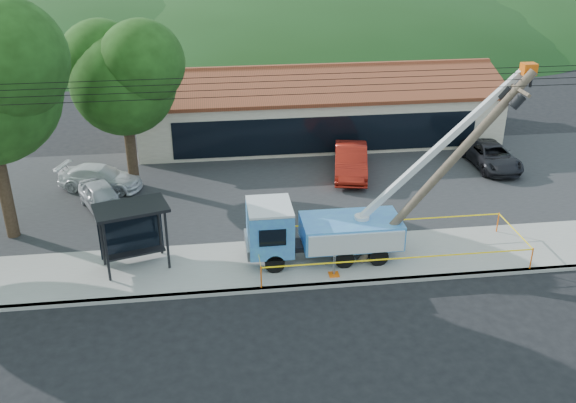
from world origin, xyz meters
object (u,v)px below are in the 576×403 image
Objects in this scene: car_silver at (104,211)px; car_red at (350,176)px; leaning_pole at (452,161)px; utility_truck at (321,227)px; bus_shelter at (131,221)px; car_dark at (490,168)px; car_white at (102,190)px.

car_red is (13.05, 2.74, 0.00)m from car_silver.
leaning_pole is 10.56m from car_red.
utility_truck is 3.55× the size of bus_shelter.
leaning_pole is at bearing -124.70° from car_dark.
car_white is 0.93× the size of car_dark.
bus_shelter is at bearing -157.19° from car_dark.
bus_shelter reaches higher than car_silver.
car_red is (11.00, 8.38, -2.18)m from bus_shelter.
car_silver is 13.34m from car_red.
utility_truck is 13.45m from car_white.
car_red is at bearing 21.44° from bus_shelter.
car_red is at bearing 101.48° from leaning_pole.
bus_shelter is 8.84m from car_white.
car_red is at bearing -12.73° from car_silver.
leaning_pole is 18.46m from car_white.
car_dark is (21.26, 2.85, 0.00)m from car_silver.
utility_truck is 1.41× the size of leaning_pole.
car_dark is at bearing 56.32° from leaning_pole.
car_silver reaches higher than car_white.
car_white is 21.67m from car_dark.
bus_shelter is (-12.90, 0.98, -2.33)m from leaning_pole.
leaning_pole is 2.51× the size of bus_shelter.
bus_shelter is at bearing -146.00° from car_white.
utility_truck is at bearing -98.74° from car_red.
car_silver is at bearing 94.18° from bus_shelter.
leaning_pole reaches higher than car_dark.
bus_shelter reaches higher than car_red.
car_dark is (11.43, 8.86, -1.56)m from utility_truck.
leaning_pole is 1.64× the size of car_red.
bus_shelter is 0.73× the size of car_white.
car_dark is at bearing 12.24° from car_red.
utility_truck reaches higher than car_silver.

